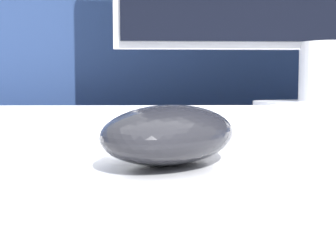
# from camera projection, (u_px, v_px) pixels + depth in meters

# --- Properties ---
(partition_panel) EXTENTS (5.00, 0.03, 1.12)m
(partition_panel) POSITION_uv_depth(u_px,v_px,m) (175.00, 187.00, 1.11)
(partition_panel) COLOR navy
(partition_panel) RESTS_ON ground_plane
(computer_mouse_near) EXTENTS (0.11, 0.13, 0.03)m
(computer_mouse_near) POSITION_uv_depth(u_px,v_px,m) (170.00, 134.00, 0.27)
(computer_mouse_near) COLOR #232328
(computer_mouse_near) RESTS_ON desk
(keyboard) EXTENTS (0.43, 0.14, 0.02)m
(keyboard) POSITION_uv_depth(u_px,v_px,m) (112.00, 121.00, 0.44)
(keyboard) COLOR white
(keyboard) RESTS_ON desk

